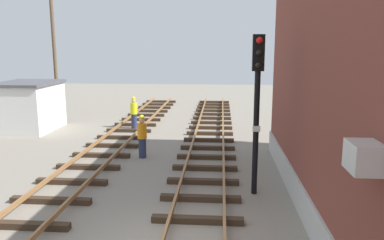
{
  "coord_description": "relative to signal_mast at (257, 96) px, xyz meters",
  "views": [
    {
      "loc": [
        1.26,
        -8.06,
        4.69
      ],
      "look_at": [
        -0.01,
        8.35,
        1.52
      ],
      "focal_mm": 35.57,
      "sensor_mm": 36.0,
      "label": 1
    }
  ],
  "objects": [
    {
      "name": "track_centre",
      "position": [
        -6.23,
        -3.75,
        -3.06
      ],
      "size": [
        2.5,
        49.34,
        0.32
      ],
      "color": "#38281C",
      "rests_on": "ground"
    },
    {
      "name": "track_worker_distant",
      "position": [
        -6.16,
        9.62,
        -2.26
      ],
      "size": [
        0.4,
        0.4,
        1.87
      ],
      "color": "#262D4C",
      "rests_on": "ground"
    },
    {
      "name": "utility_pole_far",
      "position": [
        -12.34,
        13.34,
        1.63
      ],
      "size": [
        1.8,
        0.24,
        9.26
      ],
      "color": "brown",
      "rests_on": "ground"
    },
    {
      "name": "track_worker_foreground",
      "position": [
        -4.45,
        3.76,
        -2.26
      ],
      "size": [
        0.4,
        0.4,
        1.87
      ],
      "color": "#262D4C",
      "rests_on": "ground"
    },
    {
      "name": "control_hut",
      "position": [
        -12.0,
        8.73,
        -1.81
      ],
      "size": [
        3.0,
        3.8,
        2.76
      ],
      "color": "silver",
      "rests_on": "ground"
    },
    {
      "name": "signal_mast",
      "position": [
        0.0,
        0.0,
        0.0
      ],
      "size": [
        0.36,
        0.4,
        5.06
      ],
      "color": "black",
      "rests_on": "ground"
    }
  ]
}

